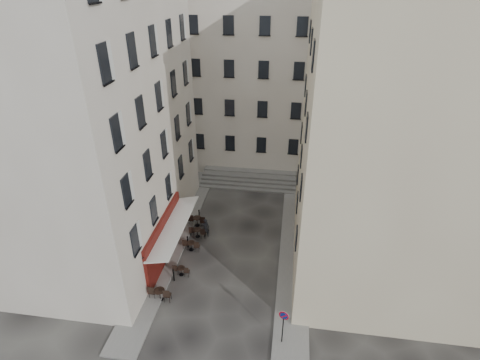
% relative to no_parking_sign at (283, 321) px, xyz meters
% --- Properties ---
extents(ground, '(90.00, 90.00, 0.00)m').
position_rel_no_parking_sign_xyz_m(ground, '(-4.01, 4.74, -1.73)').
color(ground, black).
rests_on(ground, ground).
extents(sidewalk_left, '(2.00, 22.00, 0.12)m').
position_rel_no_parking_sign_xyz_m(sidewalk_left, '(-8.51, 8.74, -1.67)').
color(sidewalk_left, slate).
rests_on(sidewalk_left, ground).
extents(sidewalk_right, '(2.00, 18.00, 0.12)m').
position_rel_no_parking_sign_xyz_m(sidewalk_right, '(0.49, 7.74, -1.67)').
color(sidewalk_right, slate).
rests_on(sidewalk_right, ground).
extents(building_left, '(12.20, 16.20, 20.60)m').
position_rel_no_parking_sign_xyz_m(building_left, '(-14.51, 7.74, 8.58)').
color(building_left, beige).
rests_on(building_left, ground).
extents(building_right, '(12.20, 14.20, 18.60)m').
position_rel_no_parking_sign_xyz_m(building_right, '(6.49, 8.24, 7.58)').
color(building_right, '#BDAA8C').
rests_on(building_right, ground).
extents(building_back, '(18.20, 10.20, 18.60)m').
position_rel_no_parking_sign_xyz_m(building_back, '(-5.01, 23.74, 7.58)').
color(building_back, beige).
rests_on(building_back, ground).
extents(cafe_storefront, '(1.74, 7.30, 3.50)m').
position_rel_no_parking_sign_xyz_m(cafe_storefront, '(-8.32, 5.74, 0.15)').
color(cafe_storefront, '#430F09').
rests_on(cafe_storefront, ground).
extents(stone_steps, '(9.00, 3.15, 0.80)m').
position_rel_no_parking_sign_xyz_m(stone_steps, '(-4.01, 17.32, -1.33)').
color(stone_steps, '#5C5957').
rests_on(stone_steps, ground).
extents(bollard_near, '(0.12, 0.12, 0.98)m').
position_rel_no_parking_sign_xyz_m(bollard_near, '(-7.26, 3.74, -1.20)').
color(bollard_near, black).
rests_on(bollard_near, ground).
extents(bollard_mid, '(0.12, 0.12, 0.98)m').
position_rel_no_parking_sign_xyz_m(bollard_mid, '(-7.26, 7.24, -1.20)').
color(bollard_mid, black).
rests_on(bollard_mid, ground).
extents(bollard_far, '(0.12, 0.12, 0.98)m').
position_rel_no_parking_sign_xyz_m(bollard_far, '(-7.26, 10.74, -1.20)').
color(bollard_far, black).
rests_on(bollard_far, ground).
extents(no_parking_sign, '(0.53, 0.21, 2.44)m').
position_rel_no_parking_sign_xyz_m(no_parking_sign, '(0.00, 0.00, 0.00)').
color(no_parking_sign, black).
rests_on(no_parking_sign, ground).
extents(bistro_table_a, '(1.41, 0.66, 0.99)m').
position_rel_no_parking_sign_xyz_m(bistro_table_a, '(-7.61, 2.06, -1.22)').
color(bistro_table_a, black).
rests_on(bistro_table_a, ground).
extents(bistro_table_b, '(1.14, 0.54, 0.80)m').
position_rel_no_parking_sign_xyz_m(bistro_table_b, '(-6.92, 4.33, -1.32)').
color(bistro_table_b, black).
rests_on(bistro_table_b, ground).
extents(bistro_table_c, '(1.27, 0.60, 0.89)m').
position_rel_no_parking_sign_xyz_m(bistro_table_c, '(-6.91, 6.92, -1.27)').
color(bistro_table_c, black).
rests_on(bistro_table_c, ground).
extents(bistro_table_d, '(1.28, 0.60, 0.90)m').
position_rel_no_parking_sign_xyz_m(bistro_table_d, '(-6.83, 8.51, -1.27)').
color(bistro_table_d, black).
rests_on(bistro_table_d, ground).
extents(bistro_table_e, '(1.41, 0.66, 0.99)m').
position_rel_no_parking_sign_xyz_m(bistro_table_e, '(-7.21, 9.93, -1.22)').
color(bistro_table_e, black).
rests_on(bistro_table_e, ground).
extents(pedestrian, '(0.69, 0.57, 1.62)m').
position_rel_no_parking_sign_xyz_m(pedestrian, '(-6.24, 8.66, -0.92)').
color(pedestrian, black).
rests_on(pedestrian, ground).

